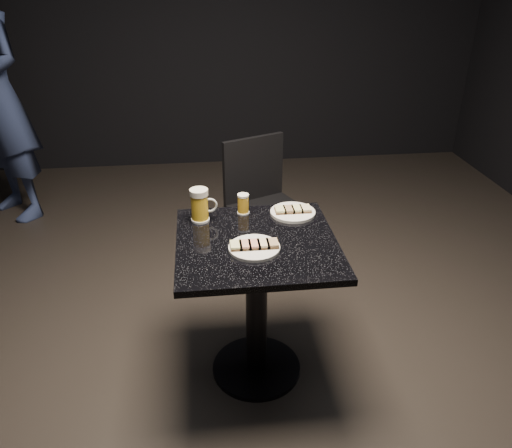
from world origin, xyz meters
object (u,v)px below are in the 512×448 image
object	(u,v)px
plate_large	(254,248)
beer_mug	(200,205)
table	(257,286)
beer_tumbler	(243,204)
chair	(263,201)
plate_small	(293,212)

from	to	relation	value
plate_large	beer_mug	xyz separation A→B (m)	(-0.22, 0.30, 0.07)
table	beer_tumbler	world-z (taller)	beer_tumbler
beer_tumbler	chair	world-z (taller)	chair
chair	table	bearing A→B (deg)	-99.22
beer_tumbler	chair	bearing A→B (deg)	74.41
beer_mug	chair	xyz separation A→B (m)	(0.39, 0.71, -0.33)
plate_small	beer_tumbler	distance (m)	0.24
plate_large	chair	distance (m)	1.05
plate_small	table	world-z (taller)	plate_small
table	beer_mug	xyz separation A→B (m)	(-0.24, 0.22, 0.32)
plate_large	beer_mug	world-z (taller)	beer_mug
plate_large	table	distance (m)	0.26
chair	beer_tumbler	bearing A→B (deg)	-105.59
plate_large	plate_small	bearing A→B (deg)	54.59
beer_mug	plate_small	bearing A→B (deg)	2.22
beer_mug	plate_large	bearing A→B (deg)	-53.56
plate_small	chair	size ratio (longest dim) A/B	0.25
table	beer_tumbler	distance (m)	0.40
plate_large	chair	size ratio (longest dim) A/B	0.25
plate_large	chair	xyz separation A→B (m)	(0.17, 1.01, -0.26)
plate_large	chair	world-z (taller)	chair
chair	plate_small	bearing A→B (deg)	-85.66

